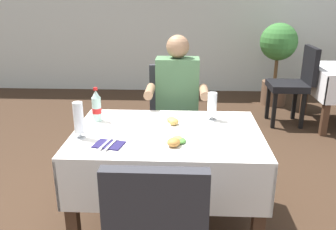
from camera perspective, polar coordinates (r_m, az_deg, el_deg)
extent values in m
cube|color=white|center=(2.32, -0.12, -2.92)|extent=(1.23, 0.86, 0.02)
cube|color=white|center=(2.02, -0.71, -11.97)|extent=(1.23, 0.02, 0.32)
cube|color=white|center=(2.77, 0.31, -2.85)|extent=(1.23, 0.02, 0.32)
cube|color=white|center=(2.49, -14.29, -6.19)|extent=(0.02, 0.86, 0.32)
cube|color=white|center=(2.44, 14.39, -6.78)|extent=(0.02, 0.86, 0.32)
cube|color=#472D1E|center=(2.27, -15.27, -14.68)|extent=(0.07, 0.07, 0.70)
cube|color=#472D1E|center=(2.21, 14.47, -15.50)|extent=(0.07, 0.07, 0.70)
cube|color=#472D1E|center=(2.88, -10.92, -6.53)|extent=(0.07, 0.07, 0.70)
cube|color=#472D1E|center=(2.84, 11.62, -6.98)|extent=(0.07, 0.07, 0.70)
cube|color=#2D2D33|center=(3.08, 0.55, -1.61)|extent=(0.44, 0.44, 0.08)
cube|color=#2D2D33|center=(3.24, 0.74, 4.29)|extent=(0.42, 0.06, 0.44)
cube|color=black|center=(3.04, -2.81, -7.37)|extent=(0.04, 0.04, 0.45)
cube|color=black|center=(3.03, 3.65, -7.50)|extent=(0.04, 0.04, 0.45)
cube|color=black|center=(3.35, -2.27, -4.75)|extent=(0.04, 0.04, 0.45)
cube|color=black|center=(3.34, 3.58, -4.85)|extent=(0.04, 0.04, 0.45)
cube|color=#2D2D33|center=(1.44, -2.11, -16.54)|extent=(0.42, 0.06, 0.44)
cylinder|color=#282D42|center=(3.01, -0.22, -7.71)|extent=(0.10, 0.10, 0.45)
cylinder|color=#282D42|center=(3.00, 2.86, -7.76)|extent=(0.10, 0.10, 0.45)
cube|color=#282D42|center=(3.03, 1.44, -1.54)|extent=(0.34, 0.36, 0.12)
cube|color=#4C754C|center=(3.01, 1.53, 4.51)|extent=(0.36, 0.20, 0.50)
sphere|color=#997051|center=(2.94, 1.59, 11.01)|extent=(0.19, 0.19, 0.19)
cylinder|color=#997051|center=(2.80, -2.99, 3.84)|extent=(0.07, 0.26, 0.07)
cylinder|color=#997051|center=(2.79, 5.85, 3.71)|extent=(0.07, 0.26, 0.07)
cube|color=white|center=(2.13, 1.48, -4.54)|extent=(0.25, 0.25, 0.01)
ellipsoid|color=#B77A38|center=(2.06, 0.91, -4.43)|extent=(0.10, 0.10, 0.05)
ellipsoid|color=#4C8E38|center=(2.12, 1.83, -4.15)|extent=(0.10, 0.10, 0.03)
ellipsoid|color=gold|center=(2.14, 1.56, -3.83)|extent=(0.08, 0.09, 0.03)
cube|color=white|center=(2.46, 0.60, -1.19)|extent=(0.25, 0.25, 0.01)
ellipsoid|color=gold|center=(2.45, 0.60, -0.74)|extent=(0.09, 0.10, 0.03)
ellipsoid|color=gold|center=(2.39, 0.96, -1.09)|extent=(0.09, 0.09, 0.04)
cylinder|color=white|center=(2.29, -13.98, -3.53)|extent=(0.07, 0.07, 0.01)
cylinder|color=white|center=(2.28, -14.02, -3.12)|extent=(0.02, 0.02, 0.03)
cylinder|color=white|center=(2.24, -14.25, -0.42)|extent=(0.06, 0.06, 0.20)
cylinder|color=gold|center=(2.26, -14.14, -1.72)|extent=(0.06, 0.06, 0.09)
cylinder|color=white|center=(2.54, 7.03, -0.71)|extent=(0.07, 0.07, 0.01)
cylinder|color=white|center=(2.54, 7.05, -0.33)|extent=(0.02, 0.02, 0.03)
cylinder|color=white|center=(2.51, 7.14, 1.77)|extent=(0.07, 0.07, 0.16)
cylinder|color=black|center=(2.52, 7.10, 0.87)|extent=(0.06, 0.06, 0.08)
cylinder|color=silver|center=(2.53, -11.43, 0.92)|extent=(0.06, 0.06, 0.17)
cylinder|color=red|center=(2.53, -11.42, 0.73)|extent=(0.07, 0.07, 0.04)
cone|color=silver|center=(2.50, -11.60, 3.38)|extent=(0.06, 0.06, 0.05)
cylinder|color=red|center=(2.49, -11.66, 4.18)|extent=(0.03, 0.03, 0.02)
cube|color=#231E4C|center=(2.15, -9.53, -4.73)|extent=(0.19, 0.16, 0.01)
cube|color=silver|center=(2.15, -9.98, -4.50)|extent=(0.06, 0.19, 0.01)
cube|color=silver|center=(2.14, -9.10, -4.62)|extent=(0.06, 0.19, 0.01)
cube|color=white|center=(5.22, 25.40, 5.94)|extent=(0.88, 0.02, 0.32)
cube|color=white|center=(4.67, 22.37, 4.97)|extent=(0.02, 0.87, 0.32)
cube|color=#472D1E|center=(4.40, 24.22, 1.28)|extent=(0.07, 0.07, 0.70)
cube|color=#472D1E|center=(5.08, 21.31, 3.92)|extent=(0.07, 0.07, 0.70)
cube|color=black|center=(4.59, 18.66, 4.48)|extent=(0.44, 0.44, 0.08)
cube|color=black|center=(4.61, 22.01, 7.47)|extent=(0.06, 0.42, 0.44)
cube|color=black|center=(4.78, 15.83, 2.01)|extent=(0.04, 0.04, 0.45)
cube|color=black|center=(4.46, 16.76, 0.70)|extent=(0.04, 0.04, 0.45)
cube|color=black|center=(4.87, 19.73, 1.91)|extent=(0.04, 0.04, 0.45)
cube|color=black|center=(4.56, 20.90, 0.62)|extent=(0.04, 0.04, 0.45)
cylinder|color=brown|center=(5.45, 16.67, 3.49)|extent=(0.36, 0.36, 0.35)
cylinder|color=brown|center=(5.37, 17.04, 7.12)|extent=(0.05, 0.05, 0.36)
sphere|color=#387533|center=(5.31, 17.45, 11.23)|extent=(0.52, 0.52, 0.52)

